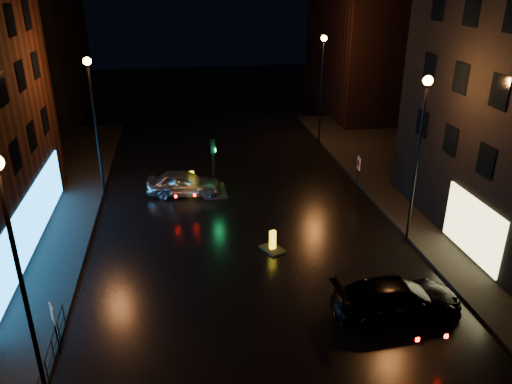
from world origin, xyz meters
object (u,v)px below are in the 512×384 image
(bollard_far, at_px, (192,185))
(road_sign_right, at_px, (358,166))
(traffic_signal, at_px, (214,184))
(dark_sedan, at_px, (397,298))
(bollard_near, at_px, (273,246))
(silver_hatchback, at_px, (184,183))
(road_sign_left, at_px, (53,318))

(bollard_far, relative_size, road_sign_right, 0.62)
(traffic_signal, distance_m, road_sign_right, 8.92)
(traffic_signal, relative_size, dark_sedan, 0.67)
(bollard_near, bearing_deg, silver_hatchback, 93.63)
(silver_hatchback, height_order, road_sign_right, road_sign_right)
(dark_sedan, bearing_deg, road_sign_right, -13.78)
(dark_sedan, bearing_deg, road_sign_left, 89.80)
(silver_hatchback, xyz_separation_m, road_sign_right, (10.53, -1.49, 0.99))
(dark_sedan, height_order, bollard_far, dark_sedan)
(traffic_signal, bearing_deg, bollard_near, -74.00)
(traffic_signal, relative_size, road_sign_right, 1.48)
(dark_sedan, bearing_deg, traffic_signal, 23.15)
(silver_hatchback, relative_size, dark_sedan, 0.86)
(silver_hatchback, distance_m, bollard_near, 8.57)
(bollard_far, bearing_deg, bollard_near, -72.92)
(traffic_signal, distance_m, bollard_far, 1.52)
(bollard_near, xyz_separation_m, road_sign_right, (6.49, 6.05, 1.51))
(road_sign_right, bearing_deg, dark_sedan, 83.40)
(bollard_far, distance_m, road_sign_right, 10.39)
(dark_sedan, height_order, road_sign_right, road_sign_right)
(traffic_signal, bearing_deg, road_sign_left, -116.20)
(bollard_far, height_order, road_sign_right, road_sign_right)
(bollard_near, distance_m, road_sign_right, 9.00)
(road_sign_left, relative_size, road_sign_right, 0.90)
(silver_hatchback, distance_m, bollard_far, 1.03)
(road_sign_left, bearing_deg, road_sign_right, 13.19)
(traffic_signal, height_order, dark_sedan, traffic_signal)
(road_sign_left, height_order, road_sign_right, road_sign_right)
(dark_sedan, relative_size, road_sign_left, 2.45)
(traffic_signal, bearing_deg, dark_sedan, -65.59)
(silver_hatchback, bearing_deg, bollard_far, -25.55)
(road_sign_left, xyz_separation_m, road_sign_right, (15.38, 12.00, 0.17))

